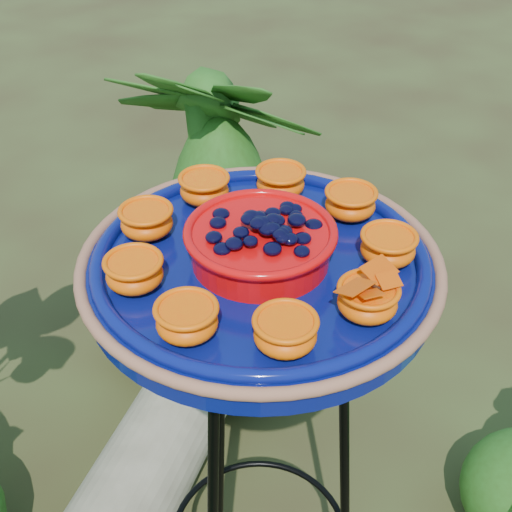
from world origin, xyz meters
name	(u,v)px	position (x,y,z in m)	size (l,w,h in m)	color
tripod_stand	(259,454)	(0.01, -0.03, 0.55)	(0.41, 0.41, 0.91)	black
feeder_dish	(260,261)	(0.01, -0.03, 0.95)	(0.57, 0.57, 0.11)	#08105F
driftwood_log	(157,451)	(0.08, 0.39, 0.11)	(0.23, 0.23, 0.68)	tan
shrub_back_right	(221,220)	(0.52, 0.62, 0.46)	(0.52, 0.52, 0.93)	#264D14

